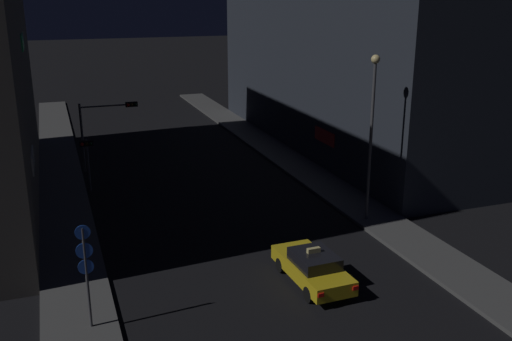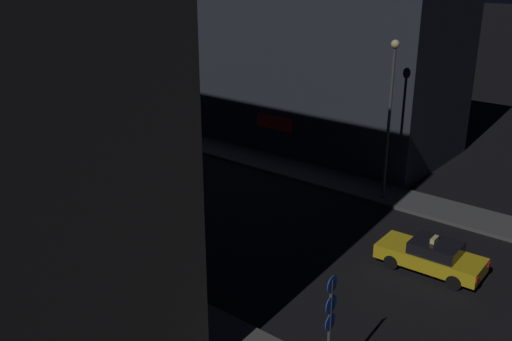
{
  "view_description": "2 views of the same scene",
  "coord_description": "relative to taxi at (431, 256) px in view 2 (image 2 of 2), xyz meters",
  "views": [
    {
      "loc": [
        -7.98,
        -11.39,
        11.57
      ],
      "look_at": [
        1.62,
        15.13,
        2.86
      ],
      "focal_mm": 40.36,
      "sensor_mm": 36.0,
      "label": 1
    },
    {
      "loc": [
        -19.98,
        0.08,
        12.73
      ],
      "look_at": [
        1.69,
        17.79,
        2.25
      ],
      "focal_mm": 40.68,
      "sensor_mm": 36.0,
      "label": 2
    }
  ],
  "objects": [
    {
      "name": "sidewalk_left",
      "position": [
        -9.34,
        18.32,
        -0.65
      ],
      "size": [
        2.69,
        56.78,
        0.18
      ],
      "primitive_type": "cube",
      "color": "#4C4C4C",
      "rests_on": "ground_plane"
    },
    {
      "name": "sidewalk_right",
      "position": [
        6.24,
        18.32,
        -0.65
      ],
      "size": [
        2.69,
        56.78,
        0.18
      ],
      "primitive_type": "cube",
      "color": "#4C4C4C",
      "rests_on": "ground_plane"
    },
    {
      "name": "building_facade_right",
      "position": [
        12.26,
        20.47,
        5.93
      ],
      "size": [
        9.43,
        31.26,
        13.32
      ],
      "color": "#282D38",
      "rests_on": "ground_plane"
    },
    {
      "name": "taxi",
      "position": [
        0.0,
        0.0,
        0.0
      ],
      "size": [
        1.93,
        4.5,
        1.62
      ],
      "color": "yellow",
      "rests_on": "ground_plane"
    },
    {
      "name": "traffic_light_overhead",
      "position": [
        -6.22,
        19.5,
        2.67
      ],
      "size": [
        3.86,
        0.42,
        4.65
      ],
      "color": "#47474C",
      "rests_on": "ground_plane"
    },
    {
      "name": "traffic_light_left_kerb",
      "position": [
        -7.75,
        15.23,
        1.63
      ],
      "size": [
        0.8,
        0.42,
        3.26
      ],
      "color": "#47474C",
      "rests_on": "ground_plane"
    },
    {
      "name": "sign_pole_left",
      "position": [
        -8.94,
        -0.53,
        1.79
      ],
      "size": [
        0.58,
        0.1,
        3.9
      ],
      "color": "#47474C",
      "rests_on": "sidewalk_left"
    },
    {
      "name": "street_lamp_near_block",
      "position": [
        5.58,
        5.17,
        4.78
      ],
      "size": [
        0.45,
        0.45,
        8.55
      ],
      "color": "#47474C",
      "rests_on": "sidewalk_right"
    }
  ]
}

